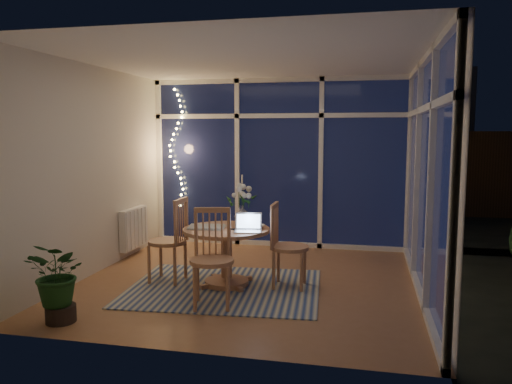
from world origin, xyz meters
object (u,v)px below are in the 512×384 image
dining_table (227,257)px  laptop (248,222)px  chair_front (212,258)px  chair_left (167,240)px  chair_right (290,245)px  potted_plant (59,283)px  flower_vase (243,215)px

dining_table → laptop: laptop is taller
chair_front → chair_left: bearing=122.8°
chair_left → laptop: 1.07m
chair_right → laptop: size_ratio=3.32×
chair_left → potted_plant: 1.51m
laptop → potted_plant: 2.01m
dining_table → laptop: size_ratio=3.34×
chair_front → flower_vase: (0.06, 1.08, 0.28)m
chair_left → chair_right: (1.45, 0.09, -0.02)m
flower_vase → potted_plant: flower_vase is taller
flower_vase → chair_front: bearing=-93.0°
dining_table → chair_front: 0.75m
chair_right → potted_plant: size_ratio=1.30×
chair_front → laptop: size_ratio=3.41×
dining_table → chair_right: (0.72, 0.09, 0.16)m
chair_left → flower_vase: 0.95m
chair_left → flower_vase: chair_left is taller
chair_right → chair_front: bearing=140.4°
potted_plant → chair_front: bearing=28.5°
laptop → chair_right: bearing=20.6°
chair_right → potted_plant: 2.46m
dining_table → potted_plant: (-1.22, -1.42, 0.04)m
dining_table → flower_vase: flower_vase is taller
flower_vase → potted_plant: (-1.33, -1.77, -0.40)m
chair_front → laptop: (0.24, 0.57, 0.28)m
flower_vase → potted_plant: size_ratio=0.28×
dining_table → chair_front: chair_front is taller
chair_left → chair_front: size_ratio=1.01×
potted_plant → chair_left: bearing=71.0°
chair_left → laptop: bearing=82.8°
dining_table → laptop: bearing=-28.0°
chair_right → laptop: (-0.43, -0.25, 0.29)m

